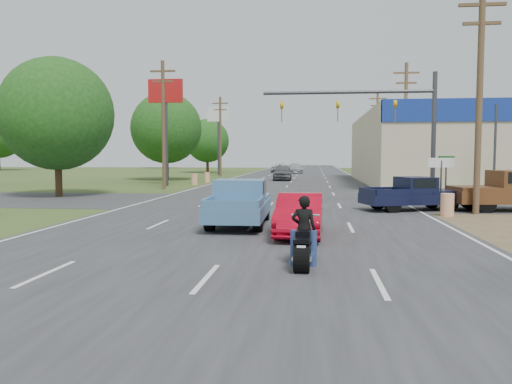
# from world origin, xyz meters

# --- Properties ---
(ground) EXTENTS (200.00, 200.00, 0.00)m
(ground) POSITION_xyz_m (0.00, 0.00, 0.00)
(ground) COLOR #30431A
(ground) RESTS_ON ground
(main_road) EXTENTS (15.00, 180.00, 0.02)m
(main_road) POSITION_xyz_m (0.00, 40.00, 0.01)
(main_road) COLOR #2D2D30
(main_road) RESTS_ON ground
(cross_road) EXTENTS (120.00, 10.00, 0.02)m
(cross_road) POSITION_xyz_m (0.00, 18.00, 0.01)
(cross_road) COLOR #2D2D30
(cross_road) RESTS_ON ground
(utility_pole_1) EXTENTS (2.00, 0.28, 10.00)m
(utility_pole_1) POSITION_xyz_m (9.50, 13.00, 5.32)
(utility_pole_1) COLOR #4C3823
(utility_pole_1) RESTS_ON ground
(utility_pole_2) EXTENTS (2.00, 0.28, 10.00)m
(utility_pole_2) POSITION_xyz_m (9.50, 31.00, 5.32)
(utility_pole_2) COLOR #4C3823
(utility_pole_2) RESTS_ON ground
(utility_pole_3) EXTENTS (2.00, 0.28, 10.00)m
(utility_pole_3) POSITION_xyz_m (9.50, 49.00, 5.32)
(utility_pole_3) COLOR #4C3823
(utility_pole_3) RESTS_ON ground
(utility_pole_5) EXTENTS (2.00, 0.28, 10.00)m
(utility_pole_5) POSITION_xyz_m (-9.50, 28.00, 5.32)
(utility_pole_5) COLOR #4C3823
(utility_pole_5) RESTS_ON ground
(utility_pole_6) EXTENTS (2.00, 0.28, 10.00)m
(utility_pole_6) POSITION_xyz_m (-9.50, 52.00, 5.32)
(utility_pole_6) COLOR #4C3823
(utility_pole_6) RESTS_ON ground
(tree_0) EXTENTS (7.14, 7.14, 8.84)m
(tree_0) POSITION_xyz_m (-14.00, 20.00, 5.26)
(tree_0) COLOR #422D19
(tree_0) RESTS_ON ground
(tree_1) EXTENTS (7.56, 7.56, 9.36)m
(tree_1) POSITION_xyz_m (-13.50, 42.00, 5.57)
(tree_1) COLOR #422D19
(tree_1) RESTS_ON ground
(tree_2) EXTENTS (6.72, 6.72, 8.32)m
(tree_2) POSITION_xyz_m (-14.20, 66.00, 4.95)
(tree_2) COLOR #422D19
(tree_2) RESTS_ON ground
(tree_5) EXTENTS (7.98, 7.98, 9.88)m
(tree_5) POSITION_xyz_m (30.00, 95.00, 5.88)
(tree_5) COLOR #422D19
(tree_5) RESTS_ON ground
(tree_6) EXTENTS (8.82, 8.82, 10.92)m
(tree_6) POSITION_xyz_m (-30.00, 95.00, 6.51)
(tree_6) COLOR #422D19
(tree_6) RESTS_ON ground
(barrel_0) EXTENTS (0.56, 0.56, 1.00)m
(barrel_0) POSITION_xyz_m (8.00, 12.00, 0.50)
(barrel_0) COLOR orange
(barrel_0) RESTS_ON ground
(barrel_1) EXTENTS (0.56, 0.56, 1.00)m
(barrel_1) POSITION_xyz_m (8.40, 20.50, 0.50)
(barrel_1) COLOR orange
(barrel_1) RESTS_ON ground
(barrel_2) EXTENTS (0.56, 0.56, 1.00)m
(barrel_2) POSITION_xyz_m (-8.50, 34.00, 0.50)
(barrel_2) COLOR orange
(barrel_2) RESTS_ON ground
(barrel_3) EXTENTS (0.56, 0.56, 1.00)m
(barrel_3) POSITION_xyz_m (-8.20, 38.00, 0.50)
(barrel_3) COLOR orange
(barrel_3) RESTS_ON ground
(pole_sign_left_near) EXTENTS (3.00, 0.35, 9.20)m
(pole_sign_left_near) POSITION_xyz_m (-10.50, 32.00, 7.17)
(pole_sign_left_near) COLOR #3F3F44
(pole_sign_left_near) RESTS_ON ground
(pole_sign_left_far) EXTENTS (3.00, 0.35, 9.20)m
(pole_sign_left_far) POSITION_xyz_m (-10.50, 56.00, 7.17)
(pole_sign_left_far) COLOR #3F3F44
(pole_sign_left_far) RESTS_ON ground
(lane_sign) EXTENTS (1.20, 0.08, 2.52)m
(lane_sign) POSITION_xyz_m (8.20, 14.00, 1.90)
(lane_sign) COLOR #3F3F44
(lane_sign) RESTS_ON ground
(street_name_sign) EXTENTS (0.80, 0.08, 2.61)m
(street_name_sign) POSITION_xyz_m (8.80, 15.50, 1.61)
(street_name_sign) COLOR #3F3F44
(street_name_sign) RESTS_ON ground
(signal_mast) EXTENTS (9.12, 0.40, 7.00)m
(signal_mast) POSITION_xyz_m (5.82, 17.00, 4.80)
(signal_mast) COLOR #3F3F44
(signal_mast) RESTS_ON ground
(red_convertible) EXTENTS (1.56, 4.17, 1.36)m
(red_convertible) POSITION_xyz_m (1.81, 6.06, 0.68)
(red_convertible) COLOR red
(red_convertible) RESTS_ON ground
(motorcycle) EXTENTS (0.71, 2.30, 1.17)m
(motorcycle) POSITION_xyz_m (2.03, 1.40, 0.52)
(motorcycle) COLOR black
(motorcycle) RESTS_ON ground
(rider) EXTENTS (0.59, 0.40, 1.59)m
(rider) POSITION_xyz_m (2.03, 1.46, 0.80)
(rider) COLOR black
(rider) RESTS_ON ground
(blue_pickup) EXTENTS (2.10, 5.25, 1.73)m
(blue_pickup) POSITION_xyz_m (-0.50, 8.32, 0.87)
(blue_pickup) COLOR black
(blue_pickup) RESTS_ON ground
(navy_pickup) EXTENTS (5.21, 3.33, 1.61)m
(navy_pickup) POSITION_xyz_m (7.11, 14.28, 0.82)
(navy_pickup) COLOR black
(navy_pickup) RESTS_ON ground
(brown_pickup) EXTENTS (5.99, 2.77, 1.93)m
(brown_pickup) POSITION_xyz_m (11.60, 14.60, 0.97)
(brown_pickup) COLOR black
(brown_pickup) RESTS_ON ground
(distant_car_grey) EXTENTS (2.28, 5.03, 1.68)m
(distant_car_grey) POSITION_xyz_m (-1.10, 43.02, 0.84)
(distant_car_grey) COLOR #535257
(distant_car_grey) RESTS_ON ground
(distant_car_silver) EXTENTS (2.56, 5.17, 1.44)m
(distant_car_silver) POSITION_xyz_m (-0.50, 65.52, 0.72)
(distant_car_silver) COLOR #AFAEB3
(distant_car_silver) RESTS_ON ground
(distant_car_white) EXTENTS (2.90, 5.22, 1.38)m
(distant_car_white) POSITION_xyz_m (-3.06, 69.07, 0.69)
(distant_car_white) COLOR silver
(distant_car_white) RESTS_ON ground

